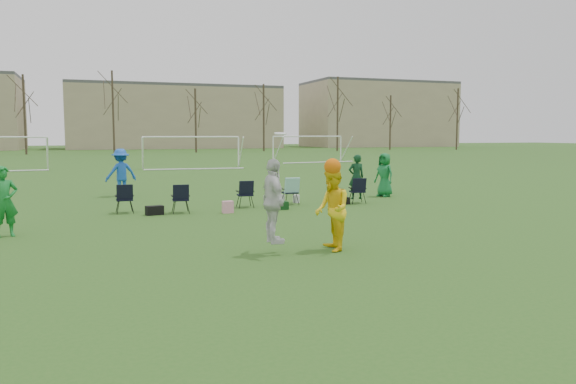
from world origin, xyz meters
name	(u,v)px	position (x,y,z in m)	size (l,w,h in m)	color
ground	(268,258)	(0.00, 0.00, 0.00)	(260.00, 260.00, 0.00)	#2A571B
fielder_green_near	(4,202)	(-5.56, 4.62, 0.91)	(0.66, 0.43, 1.81)	#15772B
fielder_blue	(121,173)	(-2.23, 13.37, 1.00)	(1.29, 0.74, 2.00)	blue
fielder_green_far	(384,175)	(8.18, 9.63, 0.91)	(0.89, 0.58, 1.82)	#136C31
center_contest	(308,205)	(1.02, 0.28, 1.05)	(2.01, 1.11, 2.65)	silver
sideline_setup	(266,192)	(2.48, 8.01, 0.54)	(9.14, 2.26, 1.85)	#0E361C
goal_mid	(192,143)	(4.00, 32.00, 1.92)	(7.40, 0.63, 2.46)	white
goal_right	(308,141)	(16.00, 38.00, 1.92)	(7.35, 1.14, 2.46)	white
tree_line	(116,116)	(0.24, 69.85, 5.09)	(110.28, 3.28, 11.40)	#382B21
building_row	(145,116)	(6.73, 96.00, 5.99)	(126.00, 16.00, 13.00)	tan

